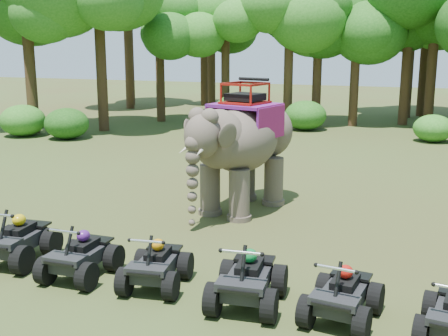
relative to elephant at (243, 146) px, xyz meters
The scene contains 22 objects.
ground 4.68m from the elephant, 82.40° to the right, with size 110.00×110.00×0.00m, color #47381E.
elephant is the anchor object (origin of this frame).
atv_0 6.64m from the elephant, 120.88° to the right, with size 1.27×1.74×1.29m, color black, non-canonical shape.
atv_1 6.15m from the elephant, 104.87° to the right, with size 1.18×1.61×1.19m, color black, non-canonical shape.
atv_2 5.83m from the elephant, 88.74° to the right, with size 1.14×1.57×1.16m, color black, non-canonical shape.
atv_3 6.29m from the elephant, 70.39° to the right, with size 1.25×1.72×1.27m, color black, non-canonical shape.
atv_4 7.02m from the elephant, 56.74° to the right, with size 1.16×1.59×1.18m, color black, non-canonical shape.
tree_0 18.45m from the elephant, 88.23° to the left, with size 5.13×5.13×7.32m, color #195114, non-canonical shape.
tree_1 20.53m from the elephant, 76.68° to the left, with size 6.00×6.00×8.56m, color #195114, non-canonical shape.
tree_29 18.26m from the elephant, 147.57° to the left, with size 6.60×6.60×9.43m, color #195114, non-canonical shape.
tree_30 16.95m from the elephant, 136.11° to the left, with size 6.24×6.24×8.92m, color #195114, non-canonical shape.
tree_31 19.60m from the elephant, 123.83° to the left, with size 5.37×5.37×7.68m, color #195114, non-canonical shape.
tree_32 18.49m from the elephant, 112.06° to the left, with size 4.88×4.88×6.97m, color #195114, non-canonical shape.
tree_33 17.54m from the elephant, 100.11° to the left, with size 5.26×5.26×7.51m, color #195114, non-canonical shape.
tree_34 25.24m from the elephant, 80.38° to the left, with size 7.29×7.29×10.42m, color #195114, non-canonical shape.
tree_36 27.24m from the elephant, 126.76° to the left, with size 6.86×6.86×9.79m, color #195114, non-canonical shape.
tree_37 24.33m from the elephant, 114.01° to the left, with size 5.96×5.96×8.51m, color #195114, non-canonical shape.
tree_38 20.31m from the elephant, 80.60° to the left, with size 6.03×6.03×8.61m, color #195114, non-canonical shape.
tree_39 23.89m from the elephant, 82.08° to the left, with size 6.89×6.89×9.84m, color #195114, non-canonical shape.
tree_40 18.51m from the elephant, 95.04° to the left, with size 5.34×5.34×7.63m, color #195114, non-canonical shape.
tree_43 29.86m from the elephant, 126.03° to the left, with size 7.63×7.63×10.90m, color #195114, non-canonical shape.
tree_44 28.51m from the elephant, 114.83° to the left, with size 6.67×6.67×9.53m, color #195114, non-canonical shape.
Camera 1 is at (4.47, -10.67, 4.71)m, focal length 45.00 mm.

